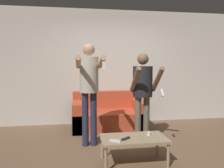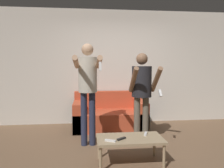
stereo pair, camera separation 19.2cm
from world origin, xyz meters
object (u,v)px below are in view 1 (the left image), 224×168
object	(u,v)px
coffee_table	(134,140)
remote_mid	(126,139)
remote_far	(149,133)
person_standing_right	(143,87)
person_standing_left	(89,82)
remote_near	(115,141)
couch	(108,116)

from	to	relation	value
coffee_table	remote_mid	distance (m)	0.15
coffee_table	remote_far	bearing A→B (deg)	23.65
person_standing_right	remote_mid	world-z (taller)	person_standing_right
person_standing_left	coffee_table	distance (m)	1.23
person_standing_right	remote_mid	size ratio (longest dim) A/B	11.32
person_standing_right	remote_near	size ratio (longest dim) A/B	10.63
coffee_table	remote_far	world-z (taller)	remote_far
couch	remote_near	xyz separation A→B (m)	(-0.18, -1.95, 0.12)
person_standing_right	remote_near	xyz separation A→B (m)	(-0.65, -0.90, -0.62)
person_standing_left	remote_mid	bearing A→B (deg)	-61.39
person_standing_right	remote_mid	xyz separation A→B (m)	(-0.49, -0.84, -0.62)
couch	person_standing_right	size ratio (longest dim) A/B	0.98
couch	remote_near	bearing A→B (deg)	-95.14
person_standing_left	remote_near	bearing A→B (deg)	-71.67
person_standing_left	person_standing_right	bearing A→B (deg)	0.55
person_standing_right	remote_near	bearing A→B (deg)	-125.72
couch	person_standing_right	distance (m)	1.37
person_standing_right	remote_mid	bearing A→B (deg)	-120.27
remote_near	couch	bearing A→B (deg)	84.86
remote_near	remote_mid	distance (m)	0.17
person_standing_left	remote_mid	distance (m)	1.19
person_standing_left	coffee_table	size ratio (longest dim) A/B	1.89
remote_near	person_standing_left	bearing A→B (deg)	108.33
person_standing_left	person_standing_right	xyz separation A→B (m)	(0.94, 0.01, -0.11)
person_standing_left	coffee_table	xyz separation A→B (m)	(0.58, -0.76, -0.77)
coffee_table	couch	bearing A→B (deg)	93.52
remote_mid	remote_near	bearing A→B (deg)	-158.82
coffee_table	remote_mid	size ratio (longest dim) A/B	6.57
person_standing_right	coffee_table	bearing A→B (deg)	-114.89
person_standing_left	remote_far	distance (m)	1.28
remote_mid	couch	bearing A→B (deg)	89.45
person_standing_right	coffee_table	xyz separation A→B (m)	(-0.36, -0.77, -0.67)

